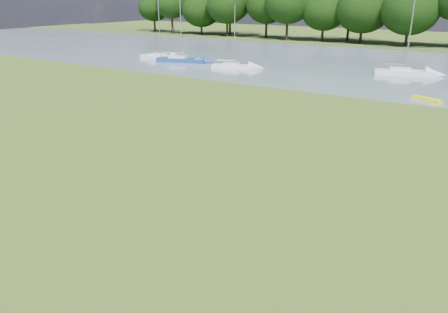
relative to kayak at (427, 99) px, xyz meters
The scene contains 7 objects.
ground 24.29m from the kayak, 97.21° to the right, with size 220.00×220.00×0.00m, color olive.
river 18.17m from the kayak, 99.66° to the left, with size 220.00×40.00×0.10m, color slate.
kayak is the anchor object (origin of this frame).
sailboat_0 24.68m from the kayak, 165.52° to the left, with size 5.90×3.56×7.74m.
sailboat_1 33.62m from the kayak, 168.28° to the left, with size 7.25×3.91×8.38m.
sailboat_3 38.08m from the kayak, 168.62° to the left, with size 6.60×1.91×8.53m.
sailboat_5 13.53m from the kayak, 110.11° to the left, with size 6.89×3.80×8.46m.
Camera 1 is at (8.78, -17.29, 8.75)m, focal length 35.00 mm.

